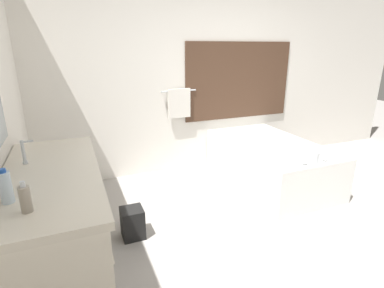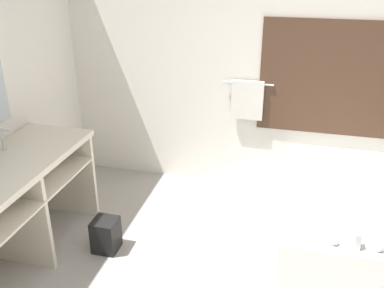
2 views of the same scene
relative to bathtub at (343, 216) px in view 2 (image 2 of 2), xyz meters
The scene contains 5 objects.
wall_back_with_blinds 1.52m from the bathtub, 125.09° to the left, with size 7.40×0.13×2.70m.
vanity_counter 2.68m from the bathtub, 161.44° to the right, with size 0.64×1.60×0.89m.
sink_faucet 2.86m from the bathtub, 166.80° to the right, with size 0.09×0.04×0.18m.
bathtub is the anchor object (origin of this frame).
waste_bin 2.02m from the bathtub, 164.12° to the right, with size 0.20×0.20×0.29m.
Camera 2 is at (0.17, -1.94, 2.33)m, focal length 40.00 mm.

